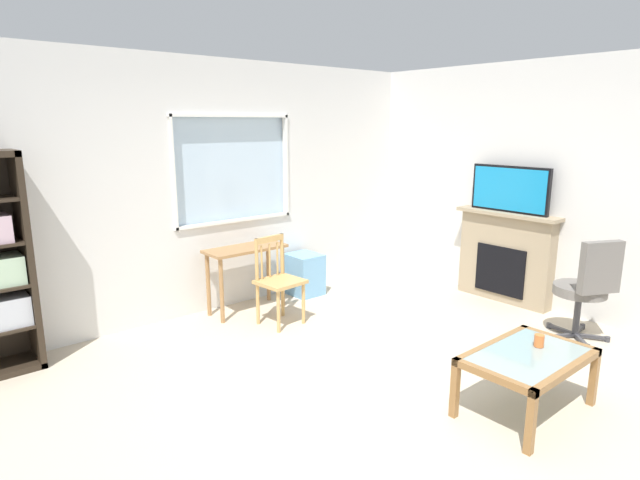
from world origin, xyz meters
The scene contains 11 objects.
ground centered at (0.00, 0.00, -0.01)m, with size 6.59×6.08×0.02m, color beige.
wall_back_with_window centered at (-0.03, 2.54, 1.33)m, with size 5.59×0.15×2.69m.
wall_right centered at (2.86, 0.00, 1.34)m, with size 0.12×5.28×2.69m, color silver.
desk_under_window centered at (0.23, 2.19, 0.58)m, with size 0.88×0.38×0.72m.
wooden_chair centered at (0.29, 1.67, 0.46)m, with size 0.46×0.44×0.90m.
plastic_drawer_unit centered at (1.08, 2.24, 0.25)m, with size 0.35×0.40×0.49m, color #72ADDB.
fireplace centered at (2.70, 0.56, 0.53)m, with size 0.26×1.20×1.05m.
tv centered at (2.68, 0.56, 1.30)m, with size 0.06×0.92×0.52m.
office_chair centered at (2.21, -0.57, 0.55)m, with size 0.60×0.62×1.00m.
coffee_table centered at (0.64, -0.85, 0.38)m, with size 0.95×0.61×0.44m.
sippy_cup centered at (0.81, -0.83, 0.49)m, with size 0.07×0.07×0.09m, color orange.
Camera 1 is at (-2.70, -2.50, 2.03)m, focal length 29.41 mm.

